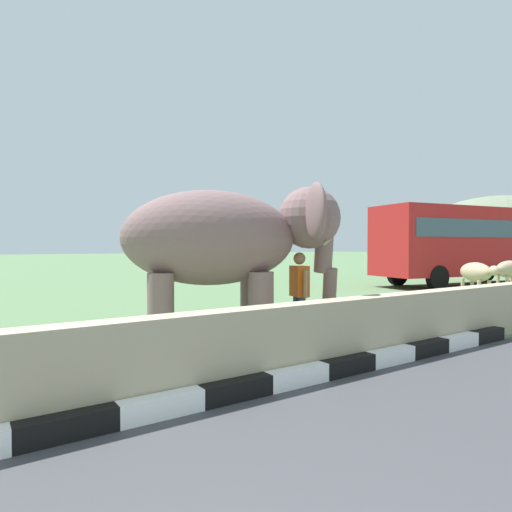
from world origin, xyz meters
TOP-DOWN VIEW (x-y plane):
  - striped_curb at (-0.35, 3.85)m, footprint 16.20×0.20m
  - barrier_parapet at (2.00, 4.15)m, footprint 28.00×0.36m
  - elephant at (3.31, 6.39)m, footprint 4.04×3.19m
  - person_handler at (4.59, 5.97)m, footprint 0.33×0.64m
  - bus_red at (18.30, 10.68)m, footprint 9.34×4.02m
  - cow_near at (13.75, 7.61)m, footprint 1.23×1.87m
  - cow_mid at (16.74, 7.93)m, footprint 1.91×0.74m
  - hill_east at (55.00, 27.34)m, footprint 28.02×22.42m

SIDE VIEW (x-z plane):
  - hill_east at x=55.00m, z-range -8.08..8.08m
  - striped_curb at x=-0.35m, z-range 0.00..0.24m
  - barrier_parapet at x=2.00m, z-range 0.00..1.00m
  - cow_near at x=13.75m, z-range 0.26..1.48m
  - cow_mid at x=16.74m, z-range 0.26..1.48m
  - person_handler at x=4.59m, z-range 0.10..1.75m
  - elephant at x=3.31m, z-range 0.44..3.32m
  - bus_red at x=18.30m, z-range 0.33..3.83m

